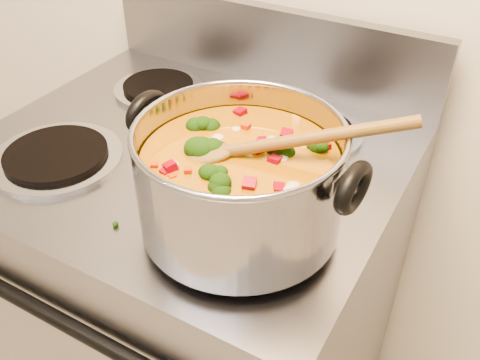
{
  "coord_description": "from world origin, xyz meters",
  "views": [
    {
      "loc": [
        0.52,
        0.53,
        1.44
      ],
      "look_at": [
        0.24,
        1.02,
        1.01
      ],
      "focal_mm": 40.0,
      "sensor_mm": 36.0,
      "label": 1
    }
  ],
  "objects": [
    {
      "name": "wooden_spoon",
      "position": [
        0.26,
        1.03,
        1.06
      ],
      "size": [
        0.29,
        0.15,
        0.09
      ],
      "rotation": [
        0.0,
        0.0,
        0.43
      ],
      "color": "brown",
      "rests_on": "stockpot"
    },
    {
      "name": "stockpot",
      "position": [
        0.24,
        1.02,
        1.01
      ],
      "size": [
        0.33,
        0.28,
        0.17
      ],
      "rotation": [
        0.0,
        0.0,
        -0.07
      ],
      "color": "#939299",
      "rests_on": "electric_range"
    },
    {
      "name": "electric_range",
      "position": [
        0.06,
        1.16,
        0.47
      ],
      "size": [
        0.73,
        0.66,
        1.08
      ],
      "color": "gray",
      "rests_on": "ground"
    },
    {
      "name": "cooktop_crumbs",
      "position": [
        0.2,
        1.1,
        0.92
      ],
      "size": [
        0.37,
        0.06,
        0.01
      ],
      "color": "black",
      "rests_on": "electric_range"
    }
  ]
}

